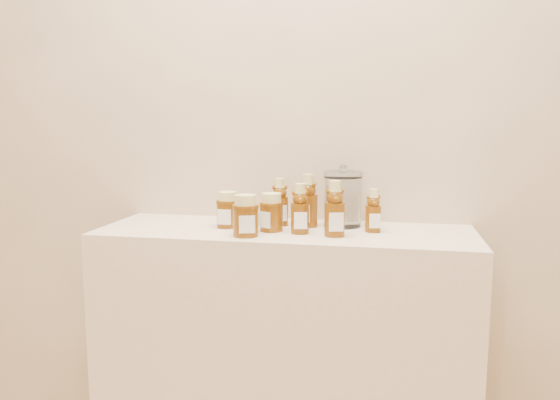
% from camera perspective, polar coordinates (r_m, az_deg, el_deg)
% --- Properties ---
extents(wall_back, '(3.50, 0.02, 2.70)m').
position_cam_1_polar(wall_back, '(1.92, 1.67, 11.38)').
color(wall_back, tan).
rests_on(wall_back, ground).
extents(display_table, '(1.20, 0.40, 0.90)m').
position_cam_1_polar(display_table, '(1.89, 0.50, -16.59)').
color(display_table, beige).
rests_on(display_table, ground).
extents(bear_bottle_back_left, '(0.08, 0.08, 0.18)m').
position_cam_1_polar(bear_bottle_back_left, '(1.81, -0.03, 0.12)').
color(bear_bottle_back_left, '#582B06').
rests_on(bear_bottle_back_left, display_table).
extents(bear_bottle_back_mid, '(0.08, 0.08, 0.20)m').
position_cam_1_polar(bear_bottle_back_mid, '(1.79, 2.95, 0.30)').
color(bear_bottle_back_mid, '#582B06').
rests_on(bear_bottle_back_mid, display_table).
extents(bear_bottle_back_right, '(0.06, 0.06, 0.15)m').
position_cam_1_polar(bear_bottle_back_right, '(1.73, 9.72, -0.79)').
color(bear_bottle_back_right, '#582B06').
rests_on(bear_bottle_back_right, display_table).
extents(bear_bottle_front_left, '(0.07, 0.07, 0.18)m').
position_cam_1_polar(bear_bottle_front_left, '(1.68, 2.10, -0.54)').
color(bear_bottle_front_left, '#582B06').
rests_on(bear_bottle_front_left, display_table).
extents(bear_bottle_front_right, '(0.08, 0.08, 0.19)m').
position_cam_1_polar(bear_bottle_front_right, '(1.65, 5.74, -0.51)').
color(bear_bottle_front_right, '#582B06').
rests_on(bear_bottle_front_right, display_table).
extents(honey_jar_left, '(0.08, 0.08, 0.12)m').
position_cam_1_polar(honey_jar_left, '(1.79, -5.50, -0.99)').
color(honey_jar_left, '#582B06').
rests_on(honey_jar_left, display_table).
extents(honey_jar_back, '(0.10, 0.10, 0.12)m').
position_cam_1_polar(honey_jar_back, '(1.72, -0.91, -1.27)').
color(honey_jar_back, '#582B06').
rests_on(honey_jar_back, display_table).
extents(honey_jar_front, '(0.10, 0.10, 0.13)m').
position_cam_1_polar(honey_jar_front, '(1.65, -3.63, -1.63)').
color(honey_jar_front, '#582B06').
rests_on(honey_jar_front, display_table).
extents(glass_canister, '(0.14, 0.14, 0.20)m').
position_cam_1_polar(glass_canister, '(1.81, 6.57, 0.37)').
color(glass_canister, white).
rests_on(glass_canister, display_table).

